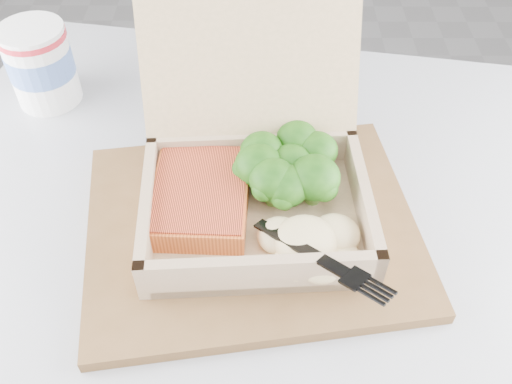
{
  "coord_description": "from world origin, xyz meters",
  "views": [
    {
      "loc": [
        -0.33,
        -0.93,
        1.14
      ],
      "look_at": [
        -0.34,
        -0.56,
        0.74
      ],
      "focal_mm": 40.0,
      "sensor_mm": 36.0,
      "label": 1
    }
  ],
  "objects_px": {
    "serving_tray": "(252,227)",
    "takeout_container": "(254,159)",
    "paper_cup": "(40,63)",
    "cafe_table": "(239,343)"
  },
  "relations": [
    {
      "from": "serving_tray",
      "to": "takeout_container",
      "type": "distance_m",
      "value": 0.07
    },
    {
      "from": "serving_tray",
      "to": "paper_cup",
      "type": "distance_m",
      "value": 0.33
    },
    {
      "from": "takeout_container",
      "to": "paper_cup",
      "type": "xyz_separation_m",
      "value": [
        -0.25,
        0.17,
        -0.01
      ]
    },
    {
      "from": "cafe_table",
      "to": "takeout_container",
      "type": "xyz_separation_m",
      "value": [
        0.02,
        0.06,
        0.24
      ]
    },
    {
      "from": "paper_cup",
      "to": "serving_tray",
      "type": "bearing_deg",
      "value": -39.92
    },
    {
      "from": "cafe_table",
      "to": "serving_tray",
      "type": "xyz_separation_m",
      "value": [
        0.02,
        0.02,
        0.19
      ]
    },
    {
      "from": "takeout_container",
      "to": "serving_tray",
      "type": "bearing_deg",
      "value": -96.39
    },
    {
      "from": "takeout_container",
      "to": "cafe_table",
      "type": "bearing_deg",
      "value": -109.2
    },
    {
      "from": "serving_tray",
      "to": "paper_cup",
      "type": "height_order",
      "value": "paper_cup"
    },
    {
      "from": "paper_cup",
      "to": "takeout_container",
      "type": "bearing_deg",
      "value": -34.05
    }
  ]
}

